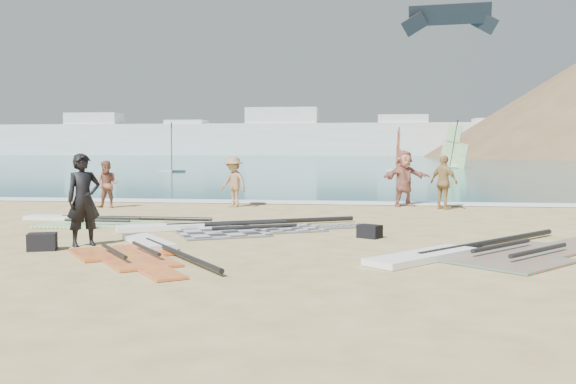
# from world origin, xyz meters

# --- Properties ---
(ground) EXTENTS (300.00, 300.00, 0.00)m
(ground) POSITION_xyz_m (0.00, 0.00, 0.00)
(ground) COLOR tan
(ground) RESTS_ON ground
(sea) EXTENTS (300.00, 240.00, 0.06)m
(sea) POSITION_xyz_m (0.00, 132.00, 0.00)
(sea) COLOR #0E5862
(sea) RESTS_ON ground
(surf_line) EXTENTS (300.00, 1.20, 0.04)m
(surf_line) POSITION_xyz_m (0.00, 12.30, 0.00)
(surf_line) COLOR white
(surf_line) RESTS_ON ground
(far_town) EXTENTS (160.00, 8.00, 12.00)m
(far_town) POSITION_xyz_m (-15.72, 150.00, 4.49)
(far_town) COLOR white
(far_town) RESTS_ON ground
(rig_grey) EXTENTS (6.36, 4.26, 0.20)m
(rig_grey) POSITION_xyz_m (-0.58, 4.38, 0.05)
(rig_grey) COLOR #27282A
(rig_grey) RESTS_ON ground
(rig_green) EXTENTS (5.46, 2.21, 0.20)m
(rig_green) POSITION_xyz_m (-4.53, 5.39, 0.05)
(rig_green) COLOR green
(rig_green) RESTS_ON ground
(rig_orange) EXTENTS (5.22, 5.08, 0.20)m
(rig_orange) POSITION_xyz_m (5.21, 1.26, 0.05)
(rig_orange) COLOR #FA4A1E
(rig_orange) RESTS_ON ground
(rig_red) EXTENTS (3.70, 4.67, 0.19)m
(rig_red) POSITION_xyz_m (-1.39, 0.69, 0.05)
(rig_red) COLOR #CF2642
(rig_red) RESTS_ON ground
(gear_bag_near) EXTENTS (0.65, 0.56, 0.35)m
(gear_bag_near) POSITION_xyz_m (-3.53, 0.76, 0.17)
(gear_bag_near) COLOR black
(gear_bag_near) RESTS_ON ground
(gear_bag_far) EXTENTS (0.61, 0.56, 0.30)m
(gear_bag_far) POSITION_xyz_m (3.01, 3.42, 0.15)
(gear_bag_far) COLOR black
(gear_bag_far) RESTS_ON ground
(person_wetsuit) EXTENTS (0.84, 0.83, 1.95)m
(person_wetsuit) POSITION_xyz_m (-2.94, 1.42, 0.98)
(person_wetsuit) COLOR black
(person_wetsuit) RESTS_ON ground
(beachgoer_left) EXTENTS (0.79, 0.62, 1.62)m
(beachgoer_left) POSITION_xyz_m (-5.93, 9.54, 0.81)
(beachgoer_left) COLOR #9B5E4B
(beachgoer_left) RESTS_ON ground
(beachgoer_mid) EXTENTS (1.30, 1.17, 1.75)m
(beachgoer_mid) POSITION_xyz_m (-1.74, 10.48, 0.88)
(beachgoer_mid) COLOR #9D7752
(beachgoer_mid) RESTS_ON ground
(beachgoer_back) EXTENTS (1.07, 1.06, 1.82)m
(beachgoer_back) POSITION_xyz_m (5.42, 10.56, 0.91)
(beachgoer_back) COLOR #AB854D
(beachgoer_back) RESTS_ON ground
(beachgoer_right) EXTENTS (1.89, 1.41, 1.98)m
(beachgoer_right) POSITION_xyz_m (4.16, 11.50, 0.99)
(beachgoer_right) COLOR #B16C5B
(beachgoer_right) RESTS_ON ground
(windsurfer_left) EXTENTS (2.36, 2.66, 4.15)m
(windsurfer_left) POSITION_xyz_m (-13.59, 40.27, 1.23)
(windsurfer_left) COLOR white
(windsurfer_left) RESTS_ON ground
(windsurfer_centre) EXTENTS (2.17, 2.58, 3.86)m
(windsurfer_centre) POSITION_xyz_m (5.19, 45.28, 1.17)
(windsurfer_centre) COLOR white
(windsurfer_centre) RESTS_ON ground
(windsurfer_right) EXTENTS (2.50, 2.50, 4.81)m
(windsurfer_right) POSITION_xyz_m (10.87, 53.30, 1.37)
(windsurfer_right) COLOR white
(windsurfer_right) RESTS_ON ground
(kitesurf_kite) EXTENTS (7.57, 1.56, 2.45)m
(kitesurf_kite) POSITION_xyz_m (8.92, 41.39, 12.35)
(kitesurf_kite) COLOR black
(kitesurf_kite) RESTS_ON ground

